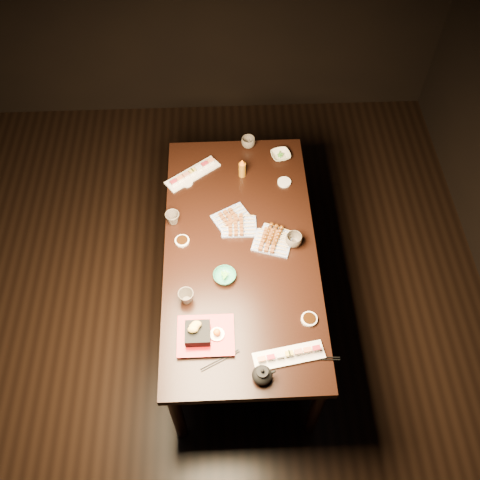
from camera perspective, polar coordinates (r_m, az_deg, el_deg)
name	(u,v)px	position (r m, az deg, el deg)	size (l,w,h in m)	color
ground	(208,359)	(3.65, -3.39, -12.55)	(5.00, 5.00, 0.00)	black
dining_table	(240,281)	(3.48, 0.03, -4.43)	(0.90, 1.80, 0.75)	black
sushi_platter_near	(289,355)	(2.83, 5.25, -12.07)	(0.37, 0.10, 0.05)	white
sushi_platter_far	(192,172)	(3.52, -5.09, 7.21)	(0.38, 0.11, 0.05)	white
yakitori_plate_center	(239,225)	(3.23, -0.12, 1.64)	(0.21, 0.15, 0.05)	#828EB6
yakitori_plate_right	(272,241)	(3.16, 3.45, -0.13)	(0.22, 0.16, 0.06)	#828EB6
yakitori_plate_left	(231,216)	(3.27, -0.92, 2.59)	(0.22, 0.16, 0.05)	#828EB6
tsukune_plate	(276,235)	(3.19, 3.85, 0.49)	(0.20, 0.15, 0.05)	#828EB6
edamame_bowl_green	(225,276)	(3.04, -1.65, -3.88)	(0.13, 0.13, 0.04)	#297E5E
edamame_bowl_cream	(281,155)	(3.63, 4.36, 9.00)	(0.13, 0.13, 0.03)	#EFE5C4
tempura_tray	(205,333)	(2.84, -3.72, -9.83)	(0.30, 0.24, 0.11)	black
teacup_near_left	(186,297)	(2.96, -5.76, -6.06)	(0.09, 0.09, 0.08)	#4E453C
teacup_mid_right	(294,240)	(3.17, 5.75, 0.00)	(0.10, 0.10, 0.08)	#4E453C
teacup_far_left	(173,218)	(3.27, -7.19, 2.33)	(0.09, 0.09, 0.08)	#4E453C
teacup_far_right	(248,142)	(3.68, 0.88, 10.38)	(0.09, 0.09, 0.07)	#4E453C
teapot	(262,374)	(2.75, 2.37, -14.11)	(0.12, 0.12, 0.10)	black
condiment_bottle	(242,168)	(3.47, 0.24, 7.72)	(0.05, 0.05, 0.14)	brown
sauce_dish_west	(182,241)	(3.20, -6.19, -0.09)	(0.09, 0.09, 0.02)	white
sauce_dish_east	(284,182)	(3.48, 4.74, 6.17)	(0.09, 0.09, 0.02)	white
sauce_dish_se	(309,319)	(2.94, 7.39, -8.36)	(0.09, 0.09, 0.02)	white
sauce_dish_nw	(187,182)	(3.49, -5.70, 6.17)	(0.08, 0.08, 0.01)	white
chopsticks_near	(220,360)	(2.83, -2.14, -12.69)	(0.22, 0.02, 0.01)	black
chopsticks_se	(318,358)	(2.86, 8.28, -12.38)	(0.23, 0.02, 0.01)	black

